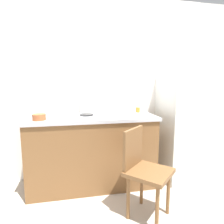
# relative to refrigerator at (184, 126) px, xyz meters

# --- Properties ---
(ground_plane) EXTENTS (8.00, 8.00, 0.00)m
(ground_plane) POSITION_rel_refrigerator_xyz_m (-0.93, -0.64, -0.73)
(ground_plane) COLOR #BCB2A3
(back_wall) EXTENTS (4.80, 0.10, 2.50)m
(back_wall) POSITION_rel_refrigerator_xyz_m (-0.93, 0.36, 0.52)
(back_wall) COLOR white
(back_wall) RESTS_ON ground_plane
(cabinet_base) EXTENTS (1.57, 0.60, 0.89)m
(cabinet_base) POSITION_rel_refrigerator_xyz_m (-1.29, 0.01, -0.29)
(cabinet_base) COLOR brown
(cabinet_base) RESTS_ON ground_plane
(countertop) EXTENTS (1.61, 0.64, 0.04)m
(countertop) POSITION_rel_refrigerator_xyz_m (-1.29, 0.01, 0.18)
(countertop) COLOR #B7B7BC
(countertop) RESTS_ON cabinet_base
(faucet) EXTENTS (0.02, 0.02, 0.27)m
(faucet) POSITION_rel_refrigerator_xyz_m (-1.41, 0.26, 0.33)
(faucet) COLOR #B7B7BC
(faucet) RESTS_ON countertop
(refrigerator) EXTENTS (0.62, 0.61, 1.46)m
(refrigerator) POSITION_rel_refrigerator_xyz_m (0.00, 0.00, 0.00)
(refrigerator) COLOR silver
(refrigerator) RESTS_ON ground_plane
(chair) EXTENTS (0.57, 0.57, 0.89)m
(chair) POSITION_rel_refrigerator_xyz_m (-0.85, -0.69, -0.23)
(chair) COLOR brown
(chair) RESTS_ON ground_plane
(dish_tray) EXTENTS (0.28, 0.20, 0.05)m
(dish_tray) POSITION_rel_refrigerator_xyz_m (-1.61, -0.06, 0.22)
(dish_tray) COLOR white
(dish_tray) RESTS_ON countertop
(terracotta_bowl) EXTENTS (0.15, 0.15, 0.07)m
(terracotta_bowl) POSITION_rel_refrigerator_xyz_m (-1.91, -0.15, 0.23)
(terracotta_bowl) COLOR #B25B33
(terracotta_bowl) RESTS_ON countertop
(hotplate) EXTENTS (0.17, 0.17, 0.02)m
(hotplate) POSITION_rel_refrigerator_xyz_m (-1.36, 0.06, 0.21)
(hotplate) COLOR #2D2D2D
(hotplate) RESTS_ON countertop
(cup_white) EXTENTS (0.06, 0.06, 0.09)m
(cup_white) POSITION_rel_refrigerator_xyz_m (-1.84, 0.18, 0.24)
(cup_white) COLOR white
(cup_white) RESTS_ON countertop
(cup_orange) EXTENTS (0.06, 0.06, 0.07)m
(cup_orange) POSITION_rel_refrigerator_xyz_m (-0.63, 0.18, 0.23)
(cup_orange) COLOR orange
(cup_orange) RESTS_ON countertop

